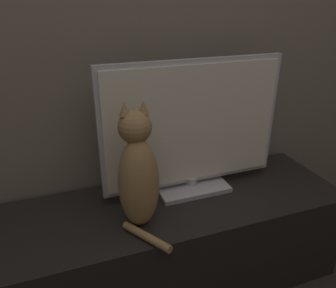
# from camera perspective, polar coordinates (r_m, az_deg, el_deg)

# --- Properties ---
(tv_stand) EXTENTS (1.56, 0.46, 0.42)m
(tv_stand) POSITION_cam_1_polar(r_m,az_deg,el_deg) (1.46, -1.66, -17.39)
(tv_stand) COLOR black
(tv_stand) RESTS_ON ground_plane
(tv) EXTENTS (0.76, 0.18, 0.55)m
(tv) POSITION_cam_1_polar(r_m,az_deg,el_deg) (1.32, 4.35, 2.46)
(tv) COLOR #B7B7BC
(tv) RESTS_ON tv_stand
(cat) EXTENTS (0.15, 0.27, 0.46)m
(cat) POSITION_cam_1_polar(r_m,az_deg,el_deg) (1.13, -5.24, -5.32)
(cat) COLOR #997547
(cat) RESTS_ON tv_stand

